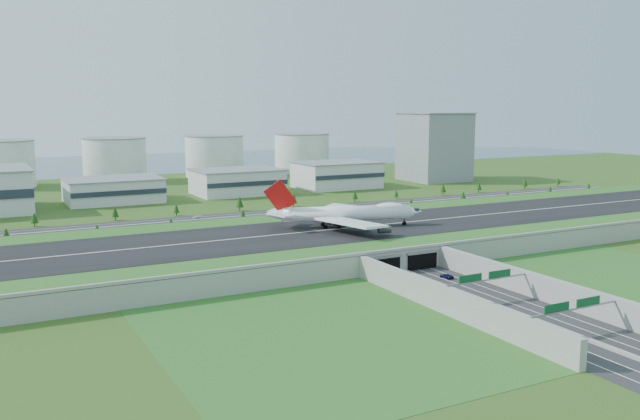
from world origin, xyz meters
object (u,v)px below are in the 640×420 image
office_tower (434,147)px  car_2 (447,276)px  car_1 (540,333)px  car_5 (300,208)px  boeing_747 (346,213)px  car_4 (9,238)px  car_7 (197,217)px  car_0 (442,295)px  car_6 (555,192)px  fuel_tank_a (0,164)px

office_tower → car_2: size_ratio=9.82×
car_1 → car_5: bearing=55.6°
boeing_747 → car_4: (-133.16, 82.05, -13.50)m
car_2 → car_7: 172.26m
car_0 → car_4: (-118.71, 170.19, -0.03)m
office_tower → car_1: office_tower is taller
car_1 → car_7: size_ratio=1.01×
office_tower → boeing_747: 273.52m
car_5 → car_7: size_ratio=0.96×
car_4 → car_2: bearing=-155.0°
office_tower → car_6: bearing=-77.2°
car_1 → car_4: (-119.04, 212.45, -0.15)m
car_2 → car_7: car_2 is taller
boeing_747 → car_0: size_ratio=16.04×
car_6 → car_4: bearing=100.0°
fuel_tank_a → car_6: fuel_tank_a is taller
fuel_tank_a → car_7: fuel_tank_a is taller
office_tower → car_4: office_tower is taller
fuel_tank_a → car_6: bearing=-32.9°
car_4 → car_0: bearing=-162.1°
boeing_747 → car_0: bearing=-81.2°
fuel_tank_a → car_4: (-7.69, -224.77, -16.67)m
boeing_747 → car_4: size_ratio=16.82×
boeing_747 → car_0: 90.32m
car_5 → car_7: (-63.87, -2.23, -0.07)m
car_6 → car_7: 257.05m
boeing_747 → car_6: size_ratio=11.94×
car_4 → car_5: car_5 is taller
car_1 → car_7: car_1 is taller
car_6 → boeing_747: bearing=120.7°
fuel_tank_a → car_2: bearing=-71.2°
fuel_tank_a → car_0: 410.60m
car_5 → car_6: (192.74, -17.15, -0.01)m
car_1 → car_2: (16.84, 61.65, -0.08)m
car_0 → car_6: car_6 is taller
car_1 → car_5: size_ratio=1.04×
office_tower → car_4: bearing=-161.5°
office_tower → car_5: office_tower is taller
car_2 → car_6: size_ratio=0.96×
office_tower → car_6: (24.60, -107.99, -26.57)m
office_tower → fuel_tank_a: size_ratio=1.10×
car_1 → car_4: 243.53m
car_4 → car_1: bearing=-167.8°
boeing_747 → car_0: (-14.44, -88.13, -13.47)m
fuel_tank_a → car_7: (87.99, -208.07, -16.63)m
boeing_747 → car_7: 106.47m
car_0 → car_7: size_ratio=0.84×
fuel_tank_a → car_2: size_ratio=8.92×
fuel_tank_a → car_4: 225.52m
car_0 → car_1: car_1 is taller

